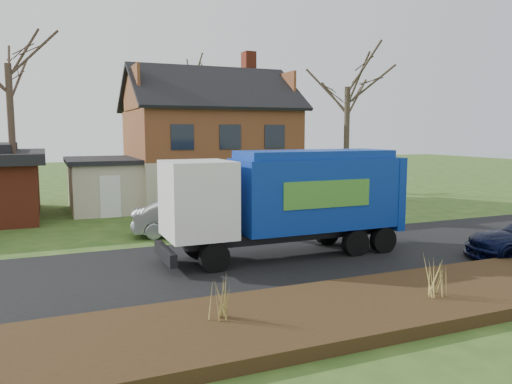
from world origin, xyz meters
name	(u,v)px	position (x,y,z in m)	size (l,w,h in m)	color
ground	(279,259)	(0.00, 0.00, 0.00)	(120.00, 120.00, 0.00)	#2A4C19
road	(279,259)	(0.00, 0.00, 0.01)	(80.00, 7.00, 0.02)	black
mulch_verge	(374,305)	(0.00, -5.30, 0.15)	(80.00, 3.50, 0.30)	black
main_house	(201,136)	(1.49, 13.91, 4.03)	(12.95, 8.95, 9.26)	beige
garbage_truck	(291,196)	(0.62, 0.34, 2.10)	(8.50, 2.33, 3.64)	black
silver_sedan	(187,217)	(-1.78, 5.09, 0.74)	(1.57, 4.51, 1.48)	#999CA1
tree_front_west	(6,39)	(-8.45, 10.37, 8.36)	(3.41, 3.41, 10.15)	#453529
tree_front_east	(348,66)	(8.20, 8.59, 7.78)	(3.45, 3.45, 9.57)	#423728
tree_back	(192,69)	(3.35, 22.33, 8.94)	(3.39, 3.39, 10.73)	#433728
grass_clump_west	(219,297)	(-3.83, -5.09, 0.80)	(0.38, 0.31, 1.00)	olive
grass_clump_mid	(435,276)	(1.53, -5.65, 0.80)	(0.36, 0.30, 1.00)	tan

